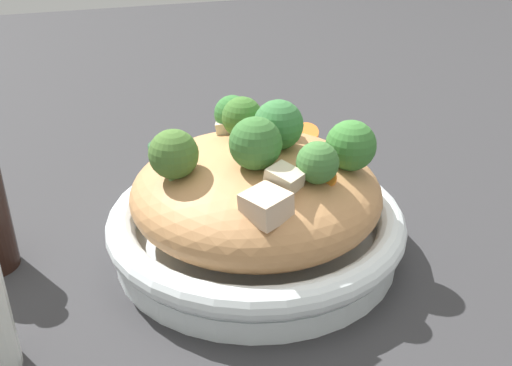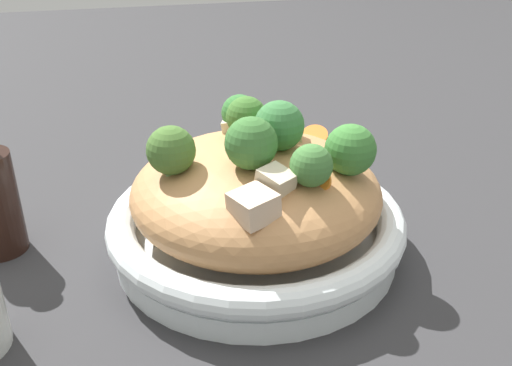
{
  "view_description": "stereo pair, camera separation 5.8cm",
  "coord_description": "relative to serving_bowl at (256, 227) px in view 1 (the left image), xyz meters",
  "views": [
    {
      "loc": [
        -0.49,
        0.18,
        0.35
      ],
      "look_at": [
        0.0,
        0.0,
        0.08
      ],
      "focal_mm": 40.18,
      "sensor_mm": 36.0,
      "label": 1
    },
    {
      "loc": [
        -0.5,
        0.13,
        0.35
      ],
      "look_at": [
        0.0,
        0.0,
        0.08
      ],
      "focal_mm": 40.18,
      "sensor_mm": 36.0,
      "label": 2
    }
  ],
  "objects": [
    {
      "name": "broccoli_florets",
      "position": [
        -0.01,
        -0.01,
        0.11
      ],
      "size": [
        0.19,
        0.22,
        0.07
      ],
      "color": "#97BA6E",
      "rests_on": "serving_bowl"
    },
    {
      "name": "ground_plane",
      "position": [
        0.0,
        0.0,
        -0.03
      ],
      "size": [
        3.0,
        3.0,
        0.0
      ],
      "primitive_type": "plane",
      "color": "#2F2E30"
    },
    {
      "name": "noodle_heap",
      "position": [
        -0.0,
        0.0,
        0.04
      ],
      "size": [
        0.26,
        0.26,
        0.1
      ],
      "color": "tan",
      "rests_on": "serving_bowl"
    },
    {
      "name": "serving_bowl",
      "position": [
        0.0,
        0.0,
        0.0
      ],
      "size": [
        0.31,
        0.31,
        0.05
      ],
      "color": "white",
      "rests_on": "ground_plane"
    },
    {
      "name": "zucchini_slices",
      "position": [
        0.05,
        0.03,
        0.08
      ],
      "size": [
        0.05,
        0.16,
        0.04
      ],
      "color": "beige",
      "rests_on": "serving_bowl"
    },
    {
      "name": "carrot_coins",
      "position": [
        0.01,
        -0.03,
        0.08
      ],
      "size": [
        0.19,
        0.19,
        0.04
      ],
      "color": "orange",
      "rests_on": "serving_bowl"
    },
    {
      "name": "chicken_chunks",
      "position": [
        -0.01,
        -0.0,
        0.09
      ],
      "size": [
        0.21,
        0.11,
        0.04
      ],
      "color": "beige",
      "rests_on": "serving_bowl"
    }
  ]
}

